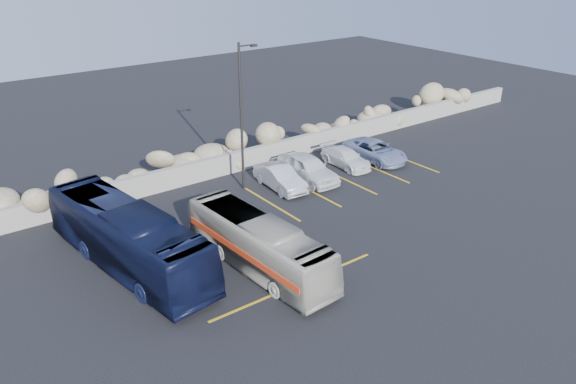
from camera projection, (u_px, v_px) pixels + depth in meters
ground at (318, 279)px, 22.94m from camera, size 90.00×90.00×0.00m
seawall at (182, 175)px, 31.45m from camera, size 60.00×0.40×1.20m
riprap_pile at (171, 158)px, 32.03m from camera, size 54.00×2.80×2.60m
parking_lines at (318, 203)px, 29.53m from camera, size 18.16×9.36×0.01m
lamppost at (242, 114)px, 29.49m from camera, size 1.14×0.18×8.00m
vintage_bus at (258, 244)px, 23.30m from camera, size 2.38×8.26×2.27m
tour_coach at (128, 238)px, 23.29m from camera, size 3.68×10.15×2.76m
car_a at (308, 168)px, 32.06m from camera, size 1.87×4.42×1.49m
car_b at (280, 178)px, 31.06m from camera, size 1.63×3.95×1.27m
car_c at (346, 158)px, 34.14m from camera, size 1.67×3.76×1.07m
car_d at (375, 151)px, 35.05m from camera, size 2.03×4.41×1.23m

